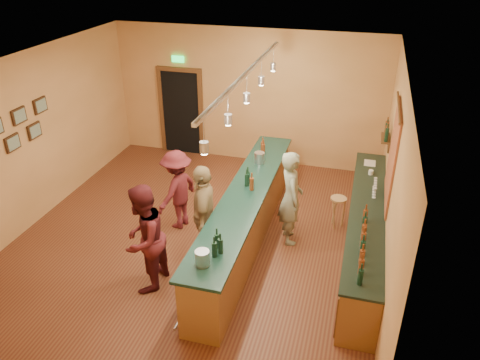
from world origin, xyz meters
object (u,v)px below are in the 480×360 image
(bartender, at_px, (291,198))
(customer_a, at_px, (144,239))
(back_counter, at_px, (365,232))
(customer_c, at_px, (177,190))
(tasting_bar, at_px, (246,214))
(customer_b, at_px, (204,214))
(bar_stool, at_px, (338,205))

(bartender, relative_size, customer_a, 0.99)
(back_counter, relative_size, customer_c, 2.91)
(tasting_bar, bearing_deg, customer_c, 171.39)
(bartender, bearing_deg, back_counter, -117.21)
(bartender, xyz_separation_m, customer_b, (-1.29, -0.95, 0.01))
(tasting_bar, xyz_separation_m, customer_a, (-1.20, -1.56, 0.29))
(bartender, distance_m, customer_a, 2.70)
(bartender, height_order, customer_a, customer_a)
(customer_c, height_order, bar_stool, customer_c)
(customer_a, relative_size, customer_c, 1.14)
(back_counter, height_order, bar_stool, back_counter)
(customer_a, bearing_deg, bartender, 135.79)
(back_counter, bearing_deg, tasting_bar, -175.01)
(bartender, bearing_deg, customer_c, 70.80)
(customer_c, bearing_deg, bar_stool, 120.57)
(bartender, distance_m, customer_c, 2.13)
(back_counter, height_order, customer_a, customer_a)
(back_counter, height_order, customer_c, customer_c)
(customer_a, distance_m, customer_c, 1.79)
(back_counter, relative_size, bar_stool, 7.30)
(bartender, distance_m, customer_b, 1.60)
(back_counter, height_order, tasting_bar, tasting_bar)
(back_counter, bearing_deg, customer_c, 179.53)
(bartender, xyz_separation_m, bar_stool, (0.81, 0.68, -0.41))
(tasting_bar, distance_m, bartender, 0.85)
(customer_b, distance_m, customer_c, 1.20)
(tasting_bar, relative_size, bar_stool, 8.18)
(back_counter, relative_size, tasting_bar, 0.89)
(customer_a, xyz_separation_m, bar_stool, (2.75, 2.55, -0.42))
(back_counter, distance_m, customer_b, 2.78)
(customer_a, xyz_separation_m, customer_b, (0.65, 0.92, 0.00))
(tasting_bar, height_order, customer_a, customer_a)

